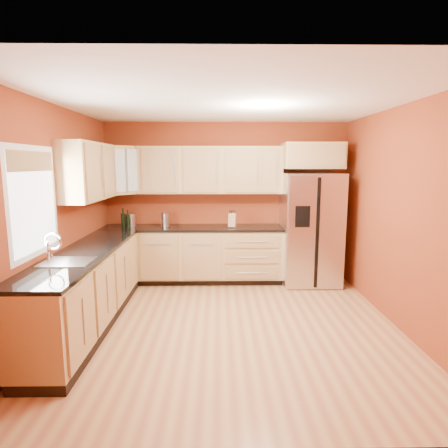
{
  "coord_description": "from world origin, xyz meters",
  "views": [
    {
      "loc": [
        -0.13,
        -4.27,
        1.93
      ],
      "look_at": [
        -0.05,
        0.9,
        1.09
      ],
      "focal_mm": 30.0,
      "sensor_mm": 36.0,
      "label": 1
    }
  ],
  "objects_px": {
    "canister_left": "(166,220)",
    "knife_block": "(232,220)",
    "wine_bottle_a": "(128,219)",
    "soap_dispenser": "(234,221)",
    "refrigerator": "(310,229)"
  },
  "relations": [
    {
      "from": "canister_left",
      "to": "knife_block",
      "type": "xyz_separation_m",
      "value": [
        1.08,
        -0.09,
        0.0
      ]
    },
    {
      "from": "wine_bottle_a",
      "to": "soap_dispenser",
      "type": "bearing_deg",
      "value": 1.59
    },
    {
      "from": "knife_block",
      "to": "wine_bottle_a",
      "type": "bearing_deg",
      "value": -166.78
    },
    {
      "from": "canister_left",
      "to": "wine_bottle_a",
      "type": "height_order",
      "value": "wine_bottle_a"
    },
    {
      "from": "wine_bottle_a",
      "to": "soap_dispenser",
      "type": "height_order",
      "value": "wine_bottle_a"
    },
    {
      "from": "wine_bottle_a",
      "to": "refrigerator",
      "type": "bearing_deg",
      "value": -0.19
    },
    {
      "from": "knife_block",
      "to": "soap_dispenser",
      "type": "bearing_deg",
      "value": 78.51
    },
    {
      "from": "knife_block",
      "to": "soap_dispenser",
      "type": "height_order",
      "value": "knife_block"
    },
    {
      "from": "soap_dispenser",
      "to": "knife_block",
      "type": "bearing_deg",
      "value": -114.62
    },
    {
      "from": "refrigerator",
      "to": "canister_left",
      "type": "xyz_separation_m",
      "value": [
        -2.33,
        0.1,
        0.14
      ]
    },
    {
      "from": "canister_left",
      "to": "soap_dispenser",
      "type": "distance_m",
      "value": 1.1
    },
    {
      "from": "soap_dispenser",
      "to": "refrigerator",
      "type": "bearing_deg",
      "value": -2.6
    },
    {
      "from": "canister_left",
      "to": "knife_block",
      "type": "height_order",
      "value": "knife_block"
    },
    {
      "from": "refrigerator",
      "to": "canister_left",
      "type": "distance_m",
      "value": 2.34
    },
    {
      "from": "wine_bottle_a",
      "to": "knife_block",
      "type": "bearing_deg",
      "value": 0.09
    }
  ]
}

